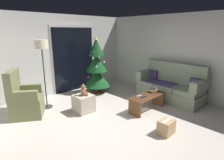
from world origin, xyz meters
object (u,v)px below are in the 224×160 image
Objects in this scene: remote_graphite at (143,97)px; ottoman at (84,103)px; book_stack at (153,90)px; cell_phone at (153,88)px; remote_silver at (139,96)px; floor_lamp at (42,51)px; cardboard_box_taped_mid_floor at (166,127)px; couch at (170,86)px; armchair at (25,100)px; coffee_table at (147,100)px; christmas_tree at (97,68)px; teddy_bear_chestnut at (84,91)px.

remote_graphite is 0.35× the size of ottoman.
cell_phone is at bearing 157.40° from book_stack.
remote_silver is 0.09× the size of floor_lamp.
cardboard_box_taped_mid_floor is at bearing -134.75° from book_stack.
ottoman is (-1.61, 0.97, -0.23)m from book_stack.
book_stack is at bearing 176.57° from couch.
cardboard_box_taped_mid_floor is (-1.02, -1.03, -0.30)m from book_stack.
book_stack is 1.89m from ottoman.
book_stack is 3.26m from armchair.
couch is 3.97m from armchair.
book_stack reaches higher than cardboard_box_taped_mid_floor.
remote_graphite is (-1.34, -0.03, 0.02)m from couch.
remote_graphite is at bearing -39.05° from armchair.
cardboard_box_taped_mid_floor is at bearing -17.26° from remote_graphite.
cardboard_box_taped_mid_floor is (-1.81, -0.98, -0.25)m from couch.
cell_phone is at bearing 12.35° from coffee_table.
coffee_table is 0.41m from book_stack.
cardboard_box_taped_mid_floor is (1.75, -2.75, -0.26)m from armchair.
floor_lamp is (0.60, 0.15, 1.10)m from armchair.
christmas_tree reaches higher than cell_phone.
couch reaches higher than remote_graphite.
coffee_table is 3.86× the size of teddy_bear_chestnut.
cell_phone is at bearing -31.96° from armchair.
floor_lamp reaches higher than teddy_bear_chestnut.
teddy_bear_chestnut is (-1.24, 1.03, 0.29)m from coffee_table.
floor_lamp reaches higher than remote_graphite.
floor_lamp reaches higher than cell_phone.
remote_graphite is at bearing -178.65° from cell_phone.
armchair is (-2.75, 1.71, -0.10)m from cell_phone.
armchair reaches higher than book_stack.
teddy_bear_chestnut is at bearing -39.82° from ottoman.
book_stack is 1.87m from teddy_bear_chestnut.
teddy_bear_chestnut reaches higher than remote_graphite.
christmas_tree is at bearing 39.18° from ottoman.
cell_phone reaches higher than coffee_table.
cell_phone is at bearing 108.37° from remote_graphite.
remote_silver is 1.41m from ottoman.
ottoman is (-1.06, 1.05, -0.20)m from remote_graphite.
coffee_table is 0.60× the size of christmas_tree.
floor_lamp reaches higher than ottoman.
remote_silver is at bearing 156.75° from coffee_table.
christmas_tree is (-1.17, 2.02, 0.42)m from couch.
couch is at bearing -11.77° from cell_phone.
teddy_bear_chestnut reaches higher than remote_silver.
remote_graphite is 1.50m from ottoman.
book_stack is at bearing 10.57° from coffee_table.
floor_lamp is at bearing 122.13° from teddy_bear_chestnut.
ottoman is 2.08m from cardboard_box_taped_mid_floor.
cell_phone reaches higher than remote_silver.
couch is at bearing -23.04° from ottoman.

